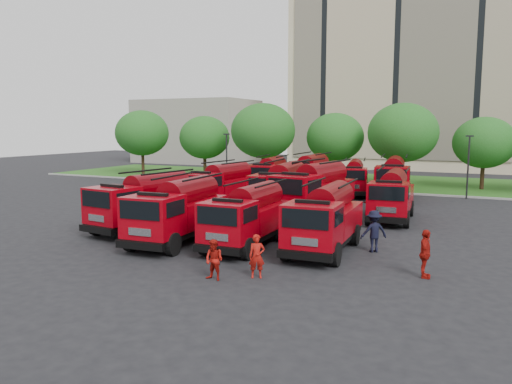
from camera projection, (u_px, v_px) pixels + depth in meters
ground at (237, 224)px, 29.90m from camera, size 140.00×140.00×0.00m
lawn at (349, 181)px, 53.21m from camera, size 70.00×16.00×0.12m
curb at (326, 189)px, 45.95m from camera, size 70.00×0.30×0.14m
apartment_building at (405, 79)px, 70.43m from camera, size 30.00×14.18×25.00m
side_building at (197, 131)px, 81.37m from camera, size 18.00×12.00×10.00m
tree_0 at (142, 133)px, 59.10m from camera, size 6.30×6.30×7.70m
tree_1 at (205, 138)px, 56.68m from camera, size 5.71×5.71×6.98m
tree_2 at (263, 131)px, 51.86m from camera, size 6.72×6.72×8.22m
tree_3 at (335, 137)px, 51.24m from camera, size 5.88×5.88×7.19m
tree_4 at (403, 133)px, 46.87m from camera, size 6.55×6.55×8.01m
tree_5 at (484, 143)px, 44.93m from camera, size 5.46×5.46×6.68m
lamp_post_0 at (227, 156)px, 49.17m from camera, size 0.60×0.25×5.11m
lamp_post_1 at (468, 163)px, 39.89m from camera, size 0.60×0.25×5.11m
fire_truck_0 at (145, 202)px, 28.13m from camera, size 3.27×7.19×3.16m
fire_truck_1 at (179, 211)px, 25.07m from camera, size 2.92×7.09×3.16m
fire_truck_2 at (248, 216)px, 24.19m from camera, size 2.52×6.55×2.96m
fire_truck_3 at (325, 219)px, 23.27m from camera, size 2.73×6.82×3.05m
fire_truck_4 at (220, 186)px, 35.83m from camera, size 3.06×7.12×3.15m
fire_truck_5 at (283, 189)px, 33.12m from camera, size 3.30×7.63×3.38m
fire_truck_6 at (314, 190)px, 31.97m from camera, size 3.65×7.91×3.47m
fire_truck_7 at (392, 195)px, 31.09m from camera, size 2.89×6.85×3.04m
fire_truck_8 at (270, 176)px, 43.12m from camera, size 3.29×7.17×3.15m
fire_truck_9 at (309, 175)px, 41.95m from camera, size 2.92×7.60×3.43m
fire_truck_10 at (354, 178)px, 42.40m from camera, size 3.46×6.73×2.92m
fire_truck_11 at (393, 178)px, 39.84m from camera, size 3.46×7.62×3.35m
firefighter_0 at (257, 278)px, 19.30m from camera, size 0.76×0.68×1.70m
firefighter_1 at (214, 280)px, 18.99m from camera, size 0.81×0.50×1.57m
firefighter_2 at (424, 278)px, 19.29m from camera, size 0.72×1.16×1.90m
firefighter_3 at (373, 252)px, 23.27m from camera, size 1.41×1.27×1.96m
firefighter_4 at (188, 230)px, 28.23m from camera, size 0.93×0.73×1.68m
firefighter_5 at (374, 217)px, 32.23m from camera, size 1.53×0.68×1.63m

